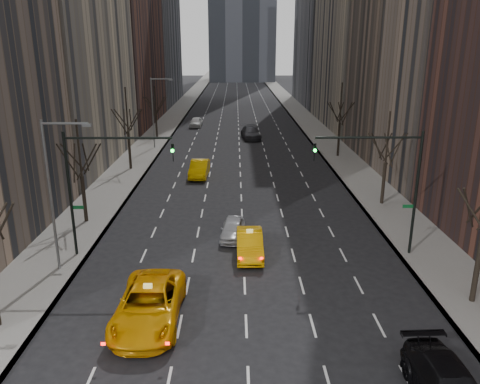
{
  "coord_description": "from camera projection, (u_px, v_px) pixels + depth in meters",
  "views": [
    {
      "loc": [
        -0.49,
        -15.75,
        13.08
      ],
      "look_at": [
        -0.2,
        14.63,
        3.5
      ],
      "focal_mm": 35.0,
      "sensor_mm": 36.0,
      "label": 1
    }
  ],
  "objects": [
    {
      "name": "sidewalk_right",
      "position": [
        305.0,
        119.0,
        85.81
      ],
      "size": [
        4.5,
        320.0,
        0.15
      ],
      "primitive_type": "cube",
      "color": "slate",
      "rests_on": "ground"
    },
    {
      "name": "far_suv_grey",
      "position": [
        251.0,
        133.0,
        68.01
      ],
      "size": [
        3.1,
        6.22,
        1.74
      ],
      "primitive_type": "imported",
      "rotation": [
        0.0,
        0.0,
        0.12
      ],
      "color": "#2E2E33",
      "rests_on": "ground"
    },
    {
      "name": "sidewalk_left",
      "position": [
        171.0,
        119.0,
        85.58
      ],
      "size": [
        4.5,
        320.0,
        0.15
      ],
      "primitive_type": "cube",
      "color": "slate",
      "rests_on": "ground"
    },
    {
      "name": "tree_lw_d",
      "position": [
        156.0,
        114.0,
        67.37
      ],
      "size": [
        3.36,
        3.5,
        7.36
      ],
      "color": "black",
      "rests_on": "ground"
    },
    {
      "name": "far_taxi",
      "position": [
        199.0,
        169.0,
        48.38
      ],
      "size": [
        1.98,
        5.18,
        1.69
      ],
      "primitive_type": "imported",
      "rotation": [
        0.0,
        0.0,
        -0.04
      ],
      "color": "#F7B805",
      "rests_on": "ground"
    },
    {
      "name": "taxi_suv",
      "position": [
        149.0,
        305.0,
        22.89
      ],
      "size": [
        3.08,
        6.65,
        1.84
      ],
      "primitive_type": "imported",
      "rotation": [
        0.0,
        0.0,
        -0.0
      ],
      "color": "#EF9D05",
      "rests_on": "ground"
    },
    {
      "name": "tree_lw_c",
      "position": [
        128.0,
        133.0,
        50.06
      ],
      "size": [
        3.36,
        3.5,
        8.74
      ],
      "color": "black",
      "rests_on": "ground"
    },
    {
      "name": "tree_rw_b",
      "position": [
        385.0,
        163.0,
        38.93
      ],
      "size": [
        3.36,
        3.5,
        7.82
      ],
      "color": "black",
      "rests_on": "ground"
    },
    {
      "name": "streetlight_far",
      "position": [
        155.0,
        106.0,
        60.09
      ],
      "size": [
        2.83,
        0.22,
        9.0
      ],
      "color": "slate",
      "rests_on": "ground"
    },
    {
      "name": "taxi_sedan",
      "position": [
        250.0,
        244.0,
        30.24
      ],
      "size": [
        1.68,
        4.76,
        1.57
      ],
      "primitive_type": "imported",
      "rotation": [
        0.0,
        0.0,
        0.01
      ],
      "color": "#F4A705",
      "rests_on": "ground"
    },
    {
      "name": "traffic_mast_left",
      "position": [
        95.0,
        174.0,
        28.67
      ],
      "size": [
        6.69,
        0.39,
        8.0
      ],
      "color": "black",
      "rests_on": "ground"
    },
    {
      "name": "streetlight_near",
      "position": [
        55.0,
        182.0,
        26.71
      ],
      "size": [
        2.83,
        0.22,
        9.0
      ],
      "color": "slate",
      "rests_on": "ground"
    },
    {
      "name": "tree_lw_b",
      "position": [
        82.0,
        176.0,
        34.9
      ],
      "size": [
        3.36,
        3.5,
        7.82
      ],
      "color": "black",
      "rests_on": "ground"
    },
    {
      "name": "silver_sedan_ahead",
      "position": [
        233.0,
        229.0,
        32.99
      ],
      "size": [
        1.93,
        4.09,
        1.35
      ],
      "primitive_type": "imported",
      "rotation": [
        0.0,
        0.0,
        -0.09
      ],
      "color": "#A6A7AE",
      "rests_on": "ground"
    },
    {
      "name": "tree_rw_c",
      "position": [
        340.0,
        124.0,
        56.0
      ],
      "size": [
        3.36,
        3.5,
        8.74
      ],
      "color": "black",
      "rests_on": "ground"
    },
    {
      "name": "ground",
      "position": [
        248.0,
        382.0,
        18.96
      ],
      "size": [
        400.0,
        400.0,
        0.0
      ],
      "primitive_type": "plane",
      "color": "black",
      "rests_on": "ground"
    },
    {
      "name": "traffic_mast_right",
      "position": [
        391.0,
        174.0,
        28.83
      ],
      "size": [
        6.69,
        0.39,
        8.0
      ],
      "color": "black",
      "rests_on": "ground"
    },
    {
      "name": "far_car_white",
      "position": [
        196.0,
        122.0,
        77.81
      ],
      "size": [
        2.04,
        4.72,
        1.58
      ],
      "primitive_type": "imported",
      "rotation": [
        0.0,
        0.0,
        -0.04
      ],
      "color": "silver",
      "rests_on": "ground"
    }
  ]
}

